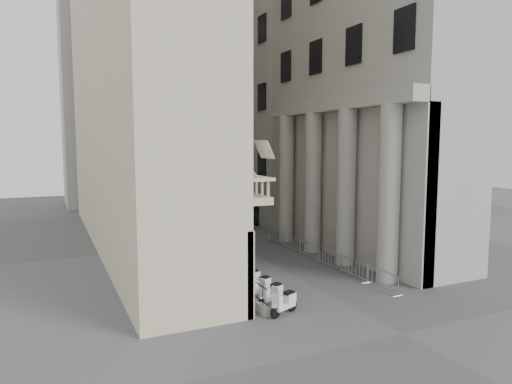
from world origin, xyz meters
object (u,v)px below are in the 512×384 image
security_tent (162,196)px  info_kiosk (191,229)px  scooter_0 (284,314)px  street_lamp (189,182)px  pedestrian_b (234,220)px  pedestrian_a (231,227)px

security_tent → info_kiosk: bearing=-82.3°
scooter_0 → street_lamp: size_ratio=0.19×
street_lamp → pedestrian_b: 6.92m
security_tent → pedestrian_a: 8.07m
scooter_0 → info_kiosk: info_kiosk is taller
scooter_0 → pedestrian_a: (3.99, 16.56, 0.98)m
street_lamp → info_kiosk: street_lamp is taller
scooter_0 → security_tent: bearing=-22.0°
scooter_0 → street_lamp: street_lamp is taller
street_lamp → info_kiosk: size_ratio=4.21×
info_kiosk → pedestrian_b: 5.80m
scooter_0 → security_tent: 23.38m
scooter_0 → street_lamp: 17.90m
security_tent → pedestrian_b: size_ratio=2.52×
pedestrian_b → pedestrian_a: bearing=100.3°
security_tent → info_kiosk: (0.83, -6.06, -2.13)m
scooter_0 → pedestrian_b: 20.91m
pedestrian_a → street_lamp: bearing=-34.4°
pedestrian_b → security_tent: bearing=7.6°
security_tent → pedestrian_b: (5.79, -3.06, -2.19)m
security_tent → info_kiosk: size_ratio=2.39×
security_tent → street_lamp: street_lamp is taller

